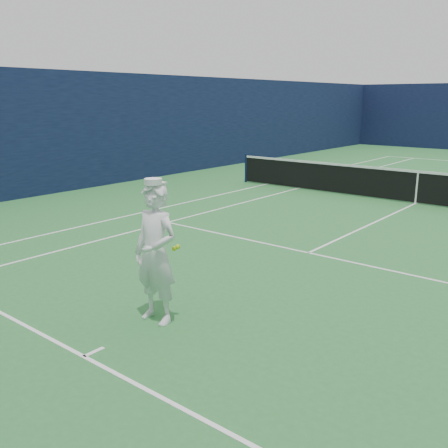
% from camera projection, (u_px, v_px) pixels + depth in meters
% --- Properties ---
extents(ground, '(80.00, 80.00, 0.00)m').
position_uv_depth(ground, '(415.00, 204.00, 15.06)').
color(ground, '#2A7034').
rests_on(ground, ground).
extents(court_markings, '(11.03, 23.83, 0.01)m').
position_uv_depth(court_markings, '(415.00, 204.00, 15.06)').
color(court_markings, white).
rests_on(court_markings, ground).
extents(windscreen_fence, '(20.12, 36.12, 4.00)m').
position_uv_depth(windscreen_fence, '(422.00, 137.00, 14.57)').
color(windscreen_fence, '#0E1536').
rests_on(windscreen_fence, ground).
extents(tennis_net, '(12.88, 0.09, 1.07)m').
position_uv_depth(tennis_net, '(417.00, 186.00, 14.93)').
color(tennis_net, '#141E4C').
rests_on(tennis_net, ground).
extents(tennis_player, '(0.81, 0.51, 2.05)m').
position_uv_depth(tennis_player, '(156.00, 253.00, 6.91)').
color(tennis_player, white).
rests_on(tennis_player, ground).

